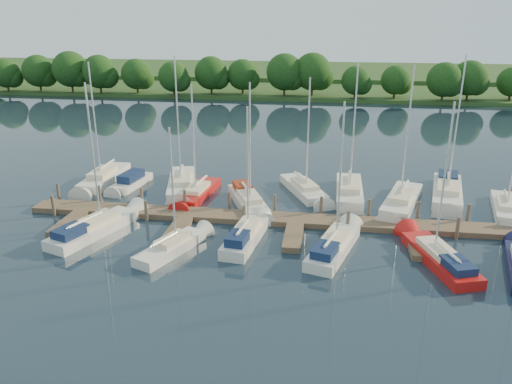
# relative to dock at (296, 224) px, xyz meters

# --- Properties ---
(ground) EXTENTS (260.00, 260.00, 0.00)m
(ground) POSITION_rel_dock_xyz_m (0.00, -7.31, -0.20)
(ground) COLOR #182430
(ground) RESTS_ON ground
(dock) EXTENTS (40.00, 6.00, 0.40)m
(dock) POSITION_rel_dock_xyz_m (0.00, 0.00, 0.00)
(dock) COLOR brown
(dock) RESTS_ON ground
(mooring_pilings) EXTENTS (38.24, 2.84, 2.00)m
(mooring_pilings) POSITION_rel_dock_xyz_m (0.00, 1.13, 0.40)
(mooring_pilings) COLOR #473D33
(mooring_pilings) RESTS_ON ground
(far_shore) EXTENTS (180.00, 30.00, 0.60)m
(far_shore) POSITION_rel_dock_xyz_m (0.00, 67.69, 0.10)
(far_shore) COLOR #223E18
(far_shore) RESTS_ON ground
(distant_hill) EXTENTS (220.00, 40.00, 1.40)m
(distant_hill) POSITION_rel_dock_xyz_m (0.00, 92.69, 0.50)
(distant_hill) COLOR #355525
(distant_hill) RESTS_ON ground
(treeline) EXTENTS (147.16, 9.04, 8.30)m
(treeline) POSITION_rel_dock_xyz_m (-0.43, 54.52, 3.74)
(treeline) COLOR #38281C
(treeline) RESTS_ON ground
(sailboat_n_0) EXTENTS (2.04, 8.50, 11.03)m
(sailboat_n_0) POSITION_rel_dock_xyz_m (-17.65, 7.06, 0.09)
(sailboat_n_0) COLOR silver
(sailboat_n_0) RESTS_ON ground
(motorboat) EXTENTS (2.31, 5.67, 1.57)m
(motorboat) POSITION_rel_dock_xyz_m (-14.85, 6.46, 0.13)
(motorboat) COLOR silver
(motorboat) RESTS_ON ground
(sailboat_n_2) EXTENTS (3.95, 9.22, 11.59)m
(sailboat_n_2) POSITION_rel_dock_xyz_m (-10.28, 6.56, 0.07)
(sailboat_n_2) COLOR silver
(sailboat_n_2) RESTS_ON ground
(sailboat_n_3) EXTENTS (2.47, 7.56, 9.56)m
(sailboat_n_3) POSITION_rel_dock_xyz_m (-8.42, 4.69, 0.07)
(sailboat_n_3) COLOR #B71310
(sailboat_n_3) RESTS_ON ground
(sailboat_n_4) EXTENTS (4.35, 7.72, 10.05)m
(sailboat_n_4) POSITION_rel_dock_xyz_m (-3.89, 3.38, 0.12)
(sailboat_n_4) COLOR silver
(sailboat_n_4) RESTS_ON ground
(sailboat_n_5) EXTENTS (4.56, 7.66, 10.00)m
(sailboat_n_5) POSITION_rel_dock_xyz_m (0.30, 6.85, 0.07)
(sailboat_n_5) COLOR silver
(sailboat_n_5) RESTS_ON ground
(sailboat_n_6) EXTENTS (2.17, 8.74, 11.28)m
(sailboat_n_6) POSITION_rel_dock_xyz_m (3.95, 6.59, 0.08)
(sailboat_n_6) COLOR silver
(sailboat_n_6) RESTS_ON ground
(sailboat_n_7) EXTENTS (4.21, 8.87, 11.24)m
(sailboat_n_7) POSITION_rel_dock_xyz_m (7.86, 5.06, 0.08)
(sailboat_n_7) COLOR silver
(sailboat_n_7) RESTS_ON ground
(sailboat_n_8) EXTENTS (3.77, 9.49, 11.90)m
(sailboat_n_8) POSITION_rel_dock_xyz_m (11.91, 7.78, 0.13)
(sailboat_n_8) COLOR silver
(sailboat_n_8) RESTS_ON ground
(sailboat_n_9) EXTENTS (2.96, 7.35, 9.23)m
(sailboat_n_9) POSITION_rel_dock_xyz_m (15.59, 4.84, 0.07)
(sailboat_n_9) COLOR silver
(sailboat_n_9) RESTS_ON ground
(sailboat_s_0) EXTENTS (4.20, 8.25, 10.59)m
(sailboat_s_0) POSITION_rel_dock_xyz_m (-13.51, -3.03, 0.13)
(sailboat_s_0) COLOR silver
(sailboat_s_0) RESTS_ON ground
(sailboat_s_1) EXTENTS (3.57, 6.30, 8.31)m
(sailboat_s_1) POSITION_rel_dock_xyz_m (-7.41, -4.99, 0.07)
(sailboat_s_1) COLOR silver
(sailboat_s_1) RESTS_ON ground
(sailboat_s_2) EXTENTS (2.46, 7.20, 9.35)m
(sailboat_s_2) POSITION_rel_dock_xyz_m (-3.08, -2.91, 0.14)
(sailboat_s_2) COLOR silver
(sailboat_s_2) RESTS_ON ground
(sailboat_s_3) EXTENTS (3.61, 7.70, 9.87)m
(sailboat_s_3) POSITION_rel_dock_xyz_m (2.70, -3.57, 0.13)
(sailboat_s_3) COLOR silver
(sailboat_s_3) RESTS_ON ground
(sailboat_s_4) EXTENTS (3.84, 7.92, 10.04)m
(sailboat_s_4) POSITION_rel_dock_xyz_m (8.92, -4.09, 0.11)
(sailboat_s_4) COLOR #B71310
(sailboat_s_4) RESTS_ON ground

